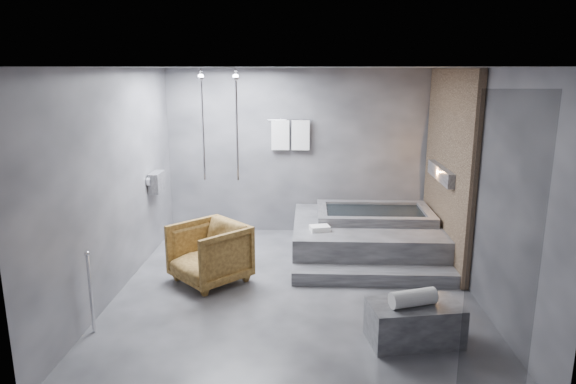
{
  "coord_description": "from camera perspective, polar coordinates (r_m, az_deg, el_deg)",
  "views": [
    {
      "loc": [
        0.16,
        -6.17,
        2.79
      ],
      "look_at": [
        -0.1,
        0.3,
        1.23
      ],
      "focal_mm": 32.0,
      "sensor_mm": 36.0,
      "label": 1
    }
  ],
  "objects": [
    {
      "name": "driftwood_chair",
      "position": [
        6.94,
        -8.72,
        -6.73
      ],
      "size": [
        1.23,
        1.23,
        0.8
      ],
      "primitive_type": "imported",
      "rotation": [
        0.0,
        0.0,
        -0.78
      ],
      "color": "#493012",
      "rests_on": "ground"
    },
    {
      "name": "deck_towel",
      "position": [
        7.46,
        3.54,
        -4.04
      ],
      "size": [
        0.31,
        0.26,
        0.07
      ],
      "primitive_type": "cube",
      "rotation": [
        0.0,
        0.0,
        0.24
      ],
      "color": "white",
      "rests_on": "tub_deck"
    },
    {
      "name": "room",
      "position": [
        6.5,
        4.38,
        4.17
      ],
      "size": [
        5.0,
        5.04,
        2.82
      ],
      "color": "#313134",
      "rests_on": "ground"
    },
    {
      "name": "tub_deck",
      "position": [
        8.08,
        8.57,
        -4.91
      ],
      "size": [
        2.2,
        2.0,
        0.5
      ],
      "primitive_type": "cube",
      "color": "#363739",
      "rests_on": "ground"
    },
    {
      "name": "concrete_bench",
      "position": [
        5.66,
        13.85,
        -13.92
      ],
      "size": [
        1.02,
        0.67,
        0.42
      ],
      "primitive_type": "cube",
      "rotation": [
        0.0,
        0.0,
        0.18
      ],
      "color": "#313133",
      "rests_on": "ground"
    },
    {
      "name": "tub_step",
      "position": [
        7.04,
        9.54,
        -9.18
      ],
      "size": [
        2.2,
        0.36,
        0.18
      ],
      "primitive_type": "cube",
      "color": "#363739",
      "rests_on": "ground"
    },
    {
      "name": "rolled_towel",
      "position": [
        5.49,
        13.73,
        -11.37
      ],
      "size": [
        0.52,
        0.32,
        0.17
      ],
      "primitive_type": "cylinder",
      "rotation": [
        0.0,
        1.57,
        0.33
      ],
      "color": "silver",
      "rests_on": "concrete_bench"
    }
  ]
}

